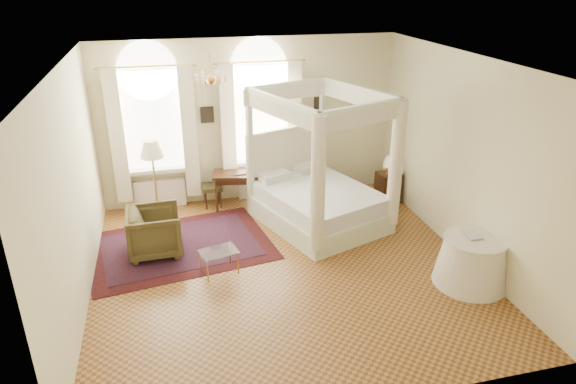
# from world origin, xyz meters

# --- Properties ---
(ground) EXTENTS (6.00, 6.00, 0.00)m
(ground) POSITION_xyz_m (0.00, 0.00, 0.00)
(ground) COLOR olive
(ground) RESTS_ON ground
(room_walls) EXTENTS (6.00, 6.00, 6.00)m
(room_walls) POSITION_xyz_m (0.00, 0.00, 1.98)
(room_walls) COLOR beige
(room_walls) RESTS_ON ground
(window_left) EXTENTS (1.62, 0.27, 3.29)m
(window_left) POSITION_xyz_m (-1.90, 2.87, 1.49)
(window_left) COLOR white
(window_left) RESTS_ON room_walls
(window_right) EXTENTS (1.62, 0.27, 3.29)m
(window_right) POSITION_xyz_m (0.20, 2.87, 1.49)
(window_right) COLOR white
(window_right) RESTS_ON room_walls
(chandelier) EXTENTS (0.51, 0.45, 0.50)m
(chandelier) POSITION_xyz_m (-0.90, 1.20, 2.91)
(chandelier) COLOR gold
(chandelier) RESTS_ON room_walls
(wall_pictures) EXTENTS (2.54, 0.03, 0.39)m
(wall_pictures) POSITION_xyz_m (0.09, 2.97, 1.89)
(wall_pictures) COLOR black
(wall_pictures) RESTS_ON room_walls
(canopy_bed) EXTENTS (2.55, 2.81, 2.53)m
(canopy_bed) POSITION_xyz_m (1.02, 1.43, 0.57)
(canopy_bed) COLOR beige
(canopy_bed) RESTS_ON ground
(nightstand) EXTENTS (0.48, 0.44, 0.63)m
(nightstand) POSITION_xyz_m (2.70, 2.04, 0.32)
(nightstand) COLOR #36200E
(nightstand) RESTS_ON ground
(nightstand_lamp) EXTENTS (0.26, 0.26, 0.38)m
(nightstand_lamp) POSITION_xyz_m (2.66, 1.99, 0.89)
(nightstand_lamp) COLOR gold
(nightstand_lamp) RESTS_ON nightstand
(writing_desk) EXTENTS (1.10, 0.72, 0.76)m
(writing_desk) POSITION_xyz_m (-0.34, 2.47, 0.65)
(writing_desk) COLOR #36200E
(writing_desk) RESTS_ON ground
(laptop) EXTENTS (0.41, 0.31, 0.03)m
(laptop) POSITION_xyz_m (-0.30, 2.46, 0.77)
(laptop) COLOR black
(laptop) RESTS_ON writing_desk
(stool) EXTENTS (0.40, 0.40, 0.45)m
(stool) POSITION_xyz_m (-0.87, 2.70, 0.38)
(stool) COLOR #4C4320
(stool) RESTS_ON ground
(armchair) EXTENTS (0.91, 0.88, 0.80)m
(armchair) POSITION_xyz_m (-2.01, 1.02, 0.40)
(armchair) COLOR #443A1D
(armchair) RESTS_ON ground
(coffee_table) EXTENTS (0.67, 0.54, 0.40)m
(coffee_table) POSITION_xyz_m (-1.05, 0.11, 0.36)
(coffee_table) COLOR white
(coffee_table) RESTS_ON ground
(floor_lamp) EXTENTS (0.42, 0.42, 1.65)m
(floor_lamp) POSITION_xyz_m (-1.96, 2.16, 1.41)
(floor_lamp) COLOR gold
(floor_lamp) RESTS_ON ground
(oriental_rug) EXTENTS (3.37, 2.65, 0.01)m
(oriental_rug) POSITION_xyz_m (-1.61, 1.14, 0.01)
(oriental_rug) COLOR #420F11
(oriental_rug) RESTS_ON ground
(side_table) EXTENTS (1.13, 1.13, 0.77)m
(side_table) POSITION_xyz_m (2.69, -1.09, 0.38)
(side_table) COLOR white
(side_table) RESTS_ON ground
(book) EXTENTS (0.23, 0.30, 0.03)m
(book) POSITION_xyz_m (2.57, -1.00, 0.79)
(book) COLOR black
(book) RESTS_ON side_table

